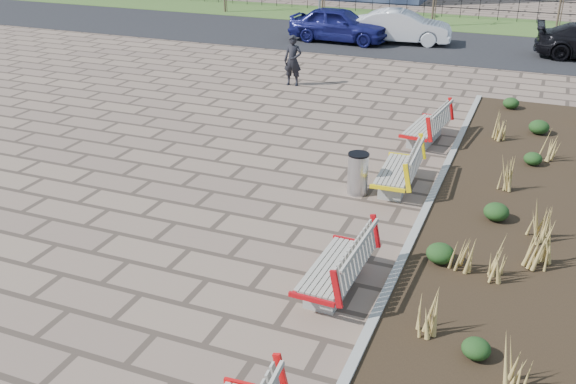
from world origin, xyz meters
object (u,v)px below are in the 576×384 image
at_px(pedestrian, 293,61).
at_px(car_silver, 402,27).
at_px(bench_c, 397,168).
at_px(car_blue, 339,24).
at_px(bench_d, 425,124).
at_px(litter_bin, 358,174).
at_px(bench_b, 334,264).

bearing_deg(pedestrian, car_silver, 73.65).
relative_size(bench_c, car_blue, 0.46).
relative_size(bench_d, car_blue, 0.46).
distance_m(bench_c, bench_d, 3.36).
bearing_deg(bench_c, litter_bin, -142.02).
height_order(litter_bin, car_silver, car_silver).
distance_m(bench_b, car_silver, 20.79).
height_order(bench_c, car_blue, car_blue).
bearing_deg(bench_c, car_blue, 110.30).
xyz_separation_m(bench_d, car_silver, (-3.55, 12.56, 0.25)).
xyz_separation_m(pedestrian, car_silver, (1.97, 8.53, -0.13)).
height_order(litter_bin, pedestrian, pedestrian).
distance_m(bench_d, pedestrian, 6.84).
bearing_deg(bench_d, bench_b, -83.58).
relative_size(bench_b, bench_c, 1.00).
height_order(bench_b, pedestrian, pedestrian).
relative_size(pedestrian, car_silver, 0.40).
bearing_deg(litter_bin, bench_b, -79.32).
bearing_deg(bench_d, litter_bin, -94.13).
height_order(bench_b, car_silver, car_silver).
xyz_separation_m(bench_b, car_silver, (-3.55, 20.48, 0.25)).
bearing_deg(litter_bin, bench_c, 40.31).
distance_m(bench_b, pedestrian, 13.17).
bearing_deg(car_blue, bench_c, -155.43).
distance_m(bench_d, car_silver, 13.05).
xyz_separation_m(bench_d, litter_bin, (-0.74, -3.99, -0.02)).
bearing_deg(car_blue, car_silver, -71.91).
bearing_deg(bench_b, car_blue, 109.61).
xyz_separation_m(bench_c, bench_d, (0.00, 3.36, 0.00)).
relative_size(bench_b, car_silver, 0.47).
bearing_deg(pedestrian, litter_bin, -62.60).
bearing_deg(pedestrian, bench_d, -39.53).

